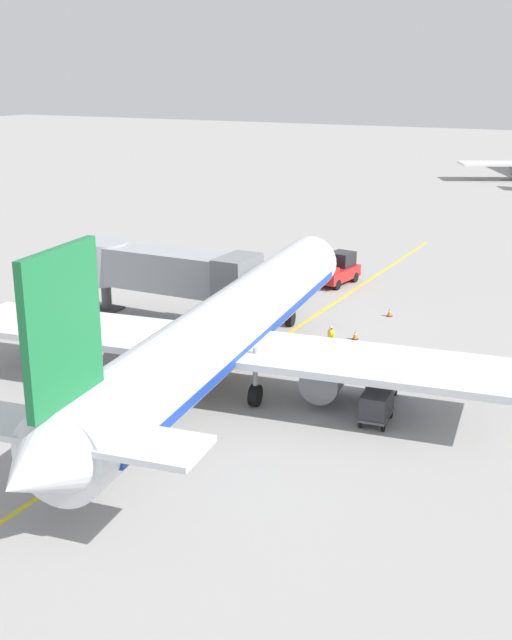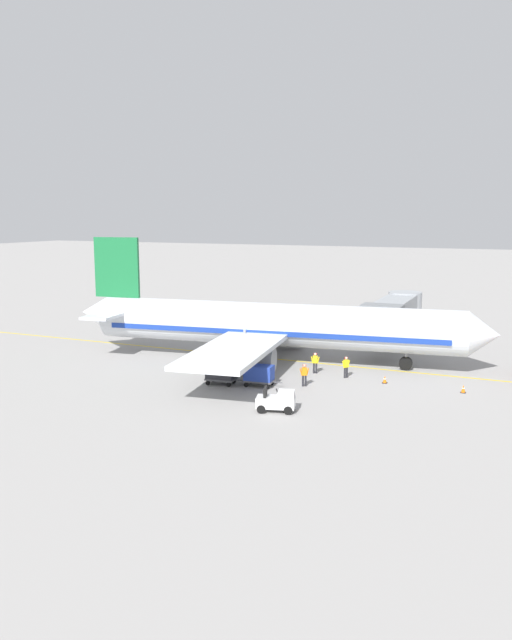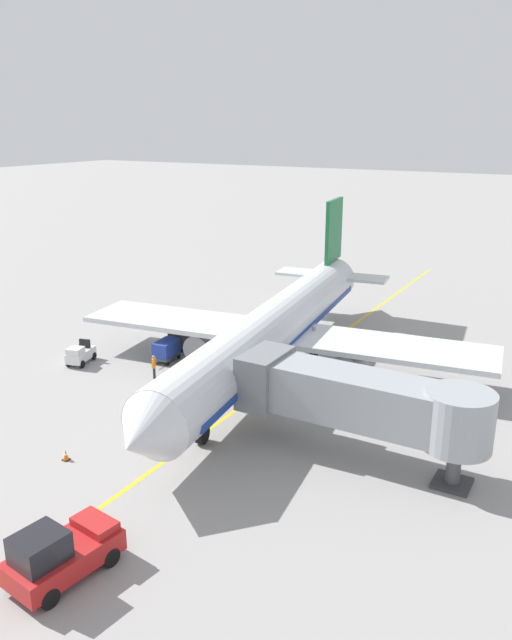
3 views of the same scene
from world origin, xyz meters
name	(u,v)px [view 3 (image 3 of 3)]	position (x,y,z in m)	size (l,w,h in m)	color
ground_plane	(274,382)	(0.00, 0.00, 0.00)	(400.00, 400.00, 0.00)	gray
gate_lead_in_line	(274,382)	(0.00, 0.00, 0.00)	(0.24, 80.00, 0.01)	gold
parked_airliner	(275,329)	(0.94, -1.83, 3.19)	(30.42, 37.32, 10.63)	silver
jet_bridge	(359,399)	(-8.61, 6.89, 3.45)	(13.20, 3.50, 4.98)	#93999E
pushback_tractor	(60,553)	(-1.97, 21.17, 1.10)	(2.76, 4.65, 2.40)	#B21E1E
baggage_tug_lead	(80,354)	(14.10, 4.00, 0.71)	(1.84, 2.73, 1.62)	silver
baggage_cart_front	(166,349)	(8.87, 0.45, 0.95)	(1.51, 2.95, 1.58)	#4C4C51
baggage_cart_second_in_train	(182,337)	(9.56, -2.40, 0.95)	(1.51, 2.95, 1.58)	#4C4C51
ground_crew_wing_walker	(154,366)	(7.55, 3.56, 0.95)	(0.45, 0.67, 1.69)	#232328
ground_crew_loader	(178,387)	(3.87, 5.72, 0.95)	(0.61, 0.54, 1.69)	#232328
ground_crew_marshaller	(207,374)	(3.47, 3.05, 0.95)	(0.32, 0.72, 1.69)	#232328
safety_cone_nose_left	(66,455)	(4.60, 14.64, 0.29)	(0.36, 0.36, 0.59)	black
safety_cone_nose_right	(142,414)	(4.25, 8.88, 0.29)	(0.36, 0.36, 0.59)	black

